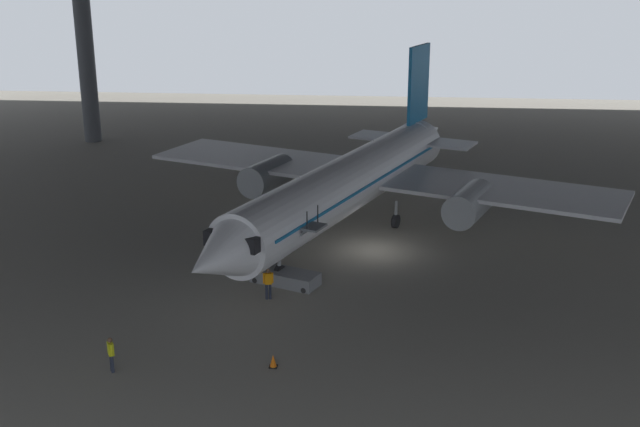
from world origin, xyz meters
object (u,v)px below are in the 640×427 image
(crew_worker_by_stairs, at_px, (268,282))
(boarding_stairs, at_px, (286,271))
(airplane_main, at_px, (352,181))
(crew_worker_near_nose, at_px, (111,352))
(traffic_cone_orange, at_px, (273,361))

(crew_worker_by_stairs, bearing_deg, boarding_stairs, 72.46)
(airplane_main, bearing_deg, boarding_stairs, -108.86)
(crew_worker_near_nose, xyz_separation_m, crew_worker_by_stairs, (5.51, 8.01, 0.05))
(boarding_stairs, height_order, traffic_cone_orange, boarding_stairs)
(boarding_stairs, distance_m, crew_worker_near_nose, 11.84)
(crew_worker_by_stairs, bearing_deg, crew_worker_near_nose, -124.49)
(airplane_main, height_order, crew_worker_near_nose, airplane_main)
(boarding_stairs, xyz_separation_m, traffic_cone_orange, (0.60, -9.13, -0.43))
(boarding_stairs, relative_size, crew_worker_near_nose, 2.82)
(crew_worker_by_stairs, height_order, traffic_cone_orange, crew_worker_by_stairs)
(airplane_main, bearing_deg, crew_worker_by_stairs, -108.61)
(boarding_stairs, relative_size, traffic_cone_orange, 7.49)
(airplane_main, distance_m, crew_worker_near_nose, 21.25)
(airplane_main, distance_m, traffic_cone_orange, 18.43)
(boarding_stairs, bearing_deg, airplane_main, 71.14)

